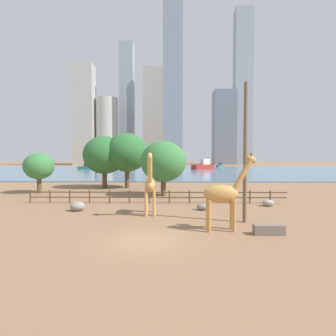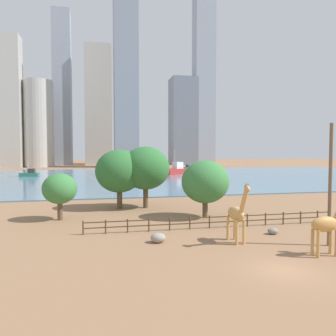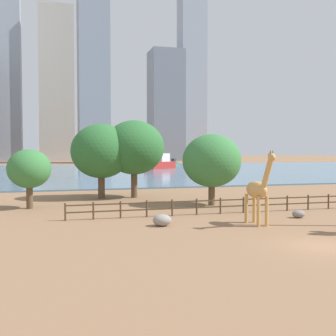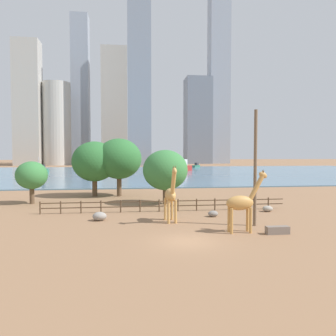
{
  "view_description": "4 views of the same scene",
  "coord_description": "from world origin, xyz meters",
  "px_view_note": "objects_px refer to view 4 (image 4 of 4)",
  "views": [
    {
      "loc": [
        1.49,
        -14.35,
        4.63
      ],
      "look_at": [
        0.89,
        23.85,
        3.09
      ],
      "focal_mm": 28.0,
      "sensor_mm": 36.0,
      "label": 1
    },
    {
      "loc": [
        -11.62,
        -18.6,
        7.68
      ],
      "look_at": [
        1.17,
        40.82,
        4.53
      ],
      "focal_mm": 35.0,
      "sensor_mm": 36.0,
      "label": 2
    },
    {
      "loc": [
        -14.02,
        -19.36,
        5.25
      ],
      "look_at": [
        3.2,
        41.94,
        2.35
      ],
      "focal_mm": 45.0,
      "sensor_mm": 36.0,
      "label": 3
    },
    {
      "loc": [
        -4.19,
        -22.43,
        6.27
      ],
      "look_at": [
        1.42,
        22.26,
        4.16
      ],
      "focal_mm": 35.0,
      "sensor_mm": 36.0,
      "label": 4
    }
  ],
  "objects_px": {
    "boat_sailboat": "(196,166)",
    "feeding_trough": "(277,230)",
    "giraffe_companion": "(171,195)",
    "boat_ferry": "(180,167)",
    "boulder_by_pole": "(268,209)",
    "utility_pole": "(255,168)",
    "boat_tug": "(40,170)",
    "tree_left_large": "(32,175)",
    "giraffe_tall": "(242,203)",
    "boulder_small": "(213,214)",
    "tree_center_broad": "(119,159)",
    "tree_right_tall": "(165,170)",
    "tree_left_small": "(94,162)",
    "boulder_near_fence": "(100,216)"
  },
  "relations": [
    {
      "from": "tree_right_tall",
      "to": "boat_sailboat",
      "type": "distance_m",
      "value": 96.97
    },
    {
      "from": "giraffe_tall",
      "to": "tree_left_large",
      "type": "height_order",
      "value": "tree_left_large"
    },
    {
      "from": "giraffe_companion",
      "to": "tree_center_broad",
      "type": "height_order",
      "value": "tree_center_broad"
    },
    {
      "from": "giraffe_companion",
      "to": "tree_right_tall",
      "type": "distance_m",
      "value": 10.58
    },
    {
      "from": "boulder_near_fence",
      "to": "tree_left_small",
      "type": "xyz_separation_m",
      "value": [
        -2.08,
        17.24,
        4.6
      ]
    },
    {
      "from": "giraffe_companion",
      "to": "boat_ferry",
      "type": "bearing_deg",
      "value": 166.04
    },
    {
      "from": "giraffe_tall",
      "to": "feeding_trough",
      "type": "xyz_separation_m",
      "value": [
        2.54,
        -0.83,
        -2.05
      ]
    },
    {
      "from": "giraffe_companion",
      "to": "tree_center_broad",
      "type": "xyz_separation_m",
      "value": [
        -5.04,
        18.41,
        2.94
      ]
    },
    {
      "from": "boulder_by_pole",
      "to": "feeding_trough",
      "type": "height_order",
      "value": "boulder_by_pole"
    },
    {
      "from": "giraffe_tall",
      "to": "giraffe_companion",
      "type": "distance_m",
      "value": 6.8
    },
    {
      "from": "giraffe_tall",
      "to": "boat_ferry",
      "type": "distance_m",
      "value": 82.91
    },
    {
      "from": "utility_pole",
      "to": "boat_tug",
      "type": "xyz_separation_m",
      "value": [
        -37.93,
        79.59,
        -3.95
      ]
    },
    {
      "from": "giraffe_tall",
      "to": "boat_sailboat",
      "type": "distance_m",
      "value": 110.65
    },
    {
      "from": "boulder_small",
      "to": "tree_center_broad",
      "type": "xyz_separation_m",
      "value": [
        -9.48,
        16.51,
        5.08
      ]
    },
    {
      "from": "giraffe_companion",
      "to": "boulder_small",
      "type": "xyz_separation_m",
      "value": [
        4.44,
        1.9,
        -2.14
      ]
    },
    {
      "from": "tree_center_broad",
      "to": "boat_tug",
      "type": "relative_size",
      "value": 1.49
    },
    {
      "from": "giraffe_companion",
      "to": "feeding_trough",
      "type": "xyz_separation_m",
      "value": [
        7.59,
        -5.38,
        -2.14
      ]
    },
    {
      "from": "giraffe_companion",
      "to": "boat_sailboat",
      "type": "distance_m",
      "value": 107.21
    },
    {
      "from": "boulder_by_pole",
      "to": "boat_sailboat",
      "type": "distance_m",
      "value": 101.39
    },
    {
      "from": "boulder_near_fence",
      "to": "tree_left_large",
      "type": "relative_size",
      "value": 0.25
    },
    {
      "from": "boulder_by_pole",
      "to": "boat_sailboat",
      "type": "relative_size",
      "value": 0.26
    },
    {
      "from": "boulder_by_pole",
      "to": "boat_tug",
      "type": "distance_m",
      "value": 84.47
    },
    {
      "from": "tree_right_tall",
      "to": "feeding_trough",
      "type": "bearing_deg",
      "value": -66.51
    },
    {
      "from": "boulder_near_fence",
      "to": "boulder_small",
      "type": "bearing_deg",
      "value": 2.58
    },
    {
      "from": "feeding_trough",
      "to": "boat_ferry",
      "type": "bearing_deg",
      "value": 85.92
    },
    {
      "from": "utility_pole",
      "to": "tree_right_tall",
      "type": "distance_m",
      "value": 14.25
    },
    {
      "from": "tree_right_tall",
      "to": "boulder_small",
      "type": "bearing_deg",
      "value": -66.42
    },
    {
      "from": "feeding_trough",
      "to": "tree_left_small",
      "type": "xyz_separation_m",
      "value": [
        -16.11,
        24.03,
        4.7
      ]
    },
    {
      "from": "giraffe_companion",
      "to": "tree_center_broad",
      "type": "bearing_deg",
      "value": -168.8
    },
    {
      "from": "boulder_near_fence",
      "to": "boat_ferry",
      "type": "height_order",
      "value": "boat_ferry"
    },
    {
      "from": "tree_left_large",
      "to": "boat_ferry",
      "type": "bearing_deg",
      "value": 66.02
    },
    {
      "from": "feeding_trough",
      "to": "boat_tug",
      "type": "xyz_separation_m",
      "value": [
        -38.55,
        82.6,
        0.71
      ]
    },
    {
      "from": "tree_right_tall",
      "to": "utility_pole",
      "type": "bearing_deg",
      "value": -63.98
    },
    {
      "from": "giraffe_companion",
      "to": "tree_center_broad",
      "type": "relative_size",
      "value": 0.63
    },
    {
      "from": "boulder_by_pole",
      "to": "boulder_small",
      "type": "distance_m",
      "value": 6.78
    },
    {
      "from": "utility_pole",
      "to": "boulder_near_fence",
      "type": "height_order",
      "value": "utility_pole"
    },
    {
      "from": "giraffe_companion",
      "to": "tree_left_small",
      "type": "distance_m",
      "value": 20.66
    },
    {
      "from": "giraffe_companion",
      "to": "tree_left_small",
      "type": "relative_size",
      "value": 0.66
    },
    {
      "from": "boat_tug",
      "to": "tree_center_broad",
      "type": "bearing_deg",
      "value": 121.2
    },
    {
      "from": "tree_center_broad",
      "to": "boat_sailboat",
      "type": "relative_size",
      "value": 1.93
    },
    {
      "from": "feeding_trough",
      "to": "boat_sailboat",
      "type": "relative_size",
      "value": 0.42
    },
    {
      "from": "boulder_small",
      "to": "feeding_trough",
      "type": "bearing_deg",
      "value": -66.62
    },
    {
      "from": "boat_sailboat",
      "to": "feeding_trough",
      "type": "bearing_deg",
      "value": 33.01
    },
    {
      "from": "feeding_trough",
      "to": "boulder_by_pole",
      "type": "bearing_deg",
      "value": 70.15
    },
    {
      "from": "boulder_by_pole",
      "to": "boat_tug",
      "type": "relative_size",
      "value": 0.2
    },
    {
      "from": "feeding_trough",
      "to": "tree_left_small",
      "type": "bearing_deg",
      "value": 123.84
    },
    {
      "from": "boat_tug",
      "to": "boat_sailboat",
      "type": "bearing_deg",
      "value": -146.59
    },
    {
      "from": "utility_pole",
      "to": "boat_sailboat",
      "type": "xyz_separation_m",
      "value": [
        17.67,
        106.71,
        -4.11
      ]
    },
    {
      "from": "tree_right_tall",
      "to": "boat_sailboat",
      "type": "height_order",
      "value": "tree_right_tall"
    },
    {
      "from": "utility_pole",
      "to": "boat_ferry",
      "type": "relative_size",
      "value": 1.09
    }
  ]
}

